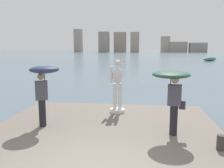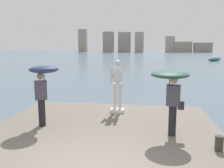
{
  "view_description": "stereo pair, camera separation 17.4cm",
  "coord_description": "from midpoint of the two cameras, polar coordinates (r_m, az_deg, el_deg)",
  "views": [
    {
      "loc": [
        1.1,
        -4.37,
        2.93
      ],
      "look_at": [
        0.0,
        4.51,
        1.55
      ],
      "focal_mm": 38.31,
      "sensor_mm": 36.0,
      "label": 1
    },
    {
      "loc": [
        1.27,
        -4.35,
        2.93
      ],
      "look_at": [
        0.0,
        4.51,
        1.55
      ],
      "focal_mm": 38.31,
      "sensor_mm": 36.0,
      "label": 2
    }
  ],
  "objects": [
    {
      "name": "distant_skyline",
      "position": [
        140.65,
        5.36,
        9.62
      ],
      "size": [
        76.07,
        12.87,
        13.48
      ],
      "color": "gray",
      "rests_on": "ground"
    },
    {
      "name": "ground_plane",
      "position": [
        44.48,
        5.52,
        4.97
      ],
      "size": [
        400.0,
        400.0,
        0.0
      ],
      "primitive_type": "plane",
      "color": "slate"
    },
    {
      "name": "mooring_bollard",
      "position": [
        6.64,
        23.83,
        -12.66
      ],
      "size": [
        0.2,
        0.2,
        0.38
      ],
      "primitive_type": "cylinder",
      "color": "#38332D",
      "rests_on": "pier"
    },
    {
      "name": "onlooker_left",
      "position": [
        7.89,
        -16.65,
        1.07
      ],
      "size": [
        1.23,
        1.24,
        1.98
      ],
      "color": "black",
      "rests_on": "pier"
    },
    {
      "name": "onlooker_right",
      "position": [
        7.0,
        13.49,
        0.01
      ],
      "size": [
        1.24,
        1.25,
        1.87
      ],
      "color": "black",
      "rests_on": "pier"
    },
    {
      "name": "pier",
      "position": [
        6.61,
        -4.07,
        -15.68
      ],
      "size": [
        7.21,
        9.07,
        0.4
      ],
      "primitive_type": "cube",
      "color": "#70665B",
      "rests_on": "ground"
    },
    {
      "name": "boat_near",
      "position": [
        55.77,
        22.23,
        5.53
      ],
      "size": [
        4.37,
        4.74,
        0.79
      ],
      "color": "#336B5B",
      "rests_on": "ground"
    },
    {
      "name": "statue_white_figure",
      "position": [
        9.28,
        0.78,
        -1.11
      ],
      "size": [
        0.58,
        0.85,
        2.09
      ],
      "color": "silver",
      "rests_on": "pier"
    }
  ]
}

